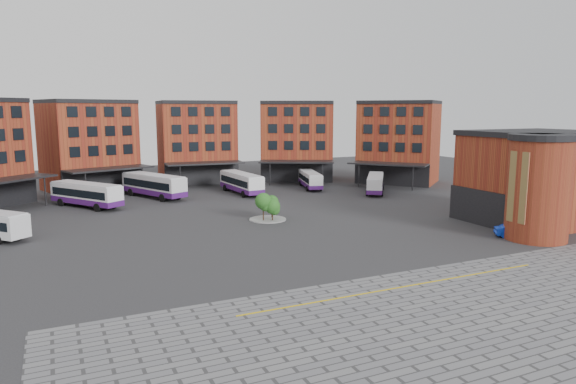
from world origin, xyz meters
name	(u,v)px	position (x,y,z in m)	size (l,w,h in m)	color
ground	(296,245)	(0.00, 0.00, 0.00)	(160.00, 160.00, 0.00)	#28282B
paving_zone	(486,328)	(2.00, -22.00, 0.01)	(50.00, 22.00, 0.02)	slate
yellow_line	(403,287)	(2.00, -14.00, 0.03)	(26.00, 0.15, 0.02)	gold
main_building	(164,147)	(-4.77, 38.25, 7.23)	(94.14, 42.48, 14.60)	brown
east_building	(537,179)	(28.70, -3.06, 5.29)	(17.40, 15.40, 10.60)	brown
tree_island	(269,205)	(1.98, 11.56, 1.81)	(4.40, 4.40, 3.40)	gray
bus_b	(86,194)	(-17.05, 29.69, 1.78)	(8.75, 11.17, 3.29)	white
bus_c	(154,185)	(-7.40, 33.68, 1.89)	(7.81, 12.46, 3.50)	silver
bus_d	(241,182)	(5.77, 31.77, 1.75)	(3.47, 11.61, 3.23)	white
bus_e	(310,179)	(18.09, 32.17, 1.50)	(4.86, 10.06, 2.76)	white
bus_f	(375,183)	(25.16, 23.47, 1.55)	(7.85, 9.56, 2.85)	white
blue_car	(515,231)	(21.85, -6.58, 0.66)	(1.40, 4.01, 1.32)	#0D2EB5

